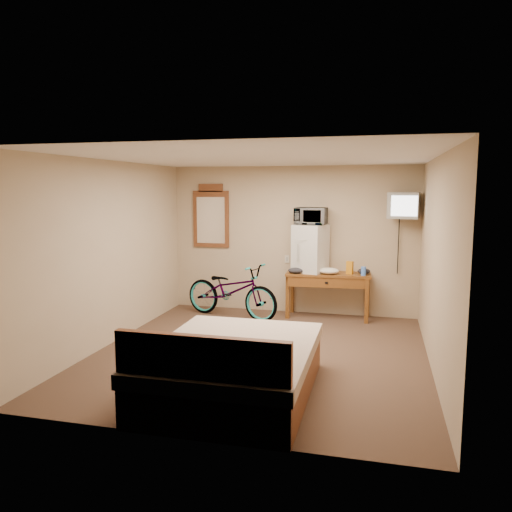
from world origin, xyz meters
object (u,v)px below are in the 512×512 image
desk (328,280)px  crt_television (404,206)px  mini_fridge (310,248)px  bed (232,368)px  blue_cup (364,271)px  bicycle (231,290)px  microwave (311,216)px  wall_mirror (211,217)px

desk → crt_television: bearing=1.1°
mini_fridge → desk: bearing=-10.5°
crt_television → bed: bearing=-117.5°
crt_television → blue_cup: bearing=-171.4°
mini_fridge → crt_television: bearing=-1.3°
mini_fridge → bicycle: size_ratio=0.46×
microwave → bicycle: microwave is taller
bed → microwave: bearing=84.7°
blue_cup → wall_mirror: (-2.67, 0.34, 0.81)m
bed → mini_fridge: bearing=84.7°
mini_fridge → blue_cup: bearing=-8.0°
microwave → blue_cup: size_ratio=3.59×
crt_television → bed: crt_television is taller
bed → bicycle: bearing=106.9°
mini_fridge → microwave: microwave is taller
crt_television → bed: 4.13m
microwave → crt_television: (1.45, -0.03, 0.18)m
bicycle → bed: size_ratio=0.81×
crt_television → bed: (-1.77, -3.39, -1.57)m
desk → bed: (-0.62, -3.37, -0.34)m
desk → bicycle: (-1.55, -0.33, -0.18)m
blue_cup → bed: (-1.19, -3.30, -0.53)m
desk → microwave: (-0.30, 0.06, 1.04)m
crt_television → microwave: bearing=178.6°
desk → wall_mirror: (-2.10, 0.27, 1.00)m
bicycle → bed: (0.93, -3.04, -0.16)m
blue_cup → crt_television: size_ratio=0.23×
microwave → crt_television: crt_television is taller
microwave → bed: size_ratio=0.24×
desk → crt_television: crt_television is taller
bicycle → crt_television: bearing=-66.3°
blue_cup → bicycle: bearing=-172.9°
mini_fridge → wall_mirror: wall_mirror is taller
mini_fridge → microwave: size_ratio=1.56×
mini_fridge → bicycle: bearing=-162.9°
blue_cup → wall_mirror: wall_mirror is taller
blue_cup → desk: bearing=173.4°
wall_mirror → crt_television: bearing=-4.4°
crt_television → desk: bearing=-178.9°
bicycle → mini_fridge: bearing=-56.6°
microwave → blue_cup: 1.23m
bicycle → wall_mirror: bearing=58.8°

